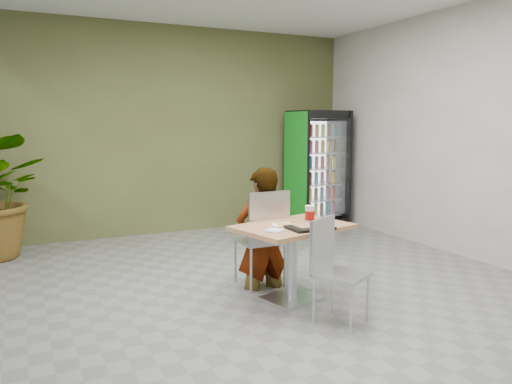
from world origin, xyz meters
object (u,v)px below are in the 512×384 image
(chair_near, at_px, (332,262))
(seated_woman, at_px, (262,242))
(beverage_fridge, at_px, (318,169))
(soda_cup, at_px, (310,215))
(chair_far, at_px, (264,231))
(cafeteria_tray, at_px, (310,228))
(dining_table, at_px, (292,247))

(chair_near, relative_size, seated_woman, 0.58)
(seated_woman, distance_m, beverage_fridge, 3.43)
(chair_near, xyz_separation_m, soda_cup, (0.14, 0.60, 0.30))
(chair_far, relative_size, cafeteria_tray, 2.58)
(beverage_fridge, bearing_deg, chair_near, -124.43)
(soda_cup, relative_size, beverage_fridge, 0.09)
(cafeteria_tray, bearing_deg, chair_near, -89.47)
(chair_near, xyz_separation_m, beverage_fridge, (2.14, 3.61, 0.43))
(chair_near, distance_m, beverage_fridge, 4.22)
(seated_woman, xyz_separation_m, beverage_fridge, (2.28, 2.52, 0.48))
(soda_cup, xyz_separation_m, beverage_fridge, (2.00, 3.01, 0.13))
(dining_table, relative_size, cafeteria_tray, 2.98)
(beverage_fridge, bearing_deg, chair_far, -135.20)
(chair_far, bearing_deg, seated_woman, -89.22)
(seated_woman, height_order, soda_cup, seated_woman)
(soda_cup, height_order, cafeteria_tray, soda_cup)
(seated_woman, distance_m, soda_cup, 0.66)
(cafeteria_tray, bearing_deg, chair_far, 101.15)
(cafeteria_tray, bearing_deg, beverage_fridge, 56.51)
(chair_near, height_order, beverage_fridge, beverage_fridge)
(chair_near, height_order, seated_woman, seated_woman)
(chair_near, relative_size, cafeteria_tray, 2.26)
(soda_cup, bearing_deg, cafeteria_tray, -121.57)
(dining_table, distance_m, chair_far, 0.46)
(dining_table, bearing_deg, cafeteria_tray, -74.87)
(dining_table, height_order, seated_woman, seated_woman)
(chair_far, distance_m, chair_near, 1.04)
(chair_near, bearing_deg, seated_woman, 68.32)
(cafeteria_tray, bearing_deg, soda_cup, 58.43)
(seated_woman, xyz_separation_m, soda_cup, (0.28, -0.49, 0.35))
(dining_table, xyz_separation_m, soda_cup, (0.20, 0.02, 0.30))
(beverage_fridge, bearing_deg, seated_woman, -135.87)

